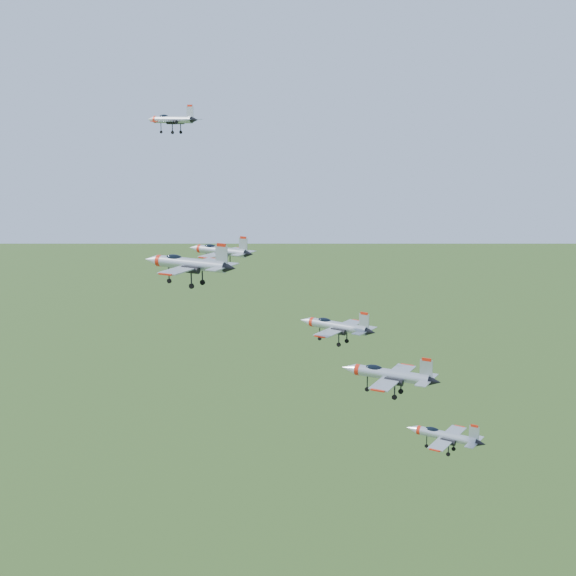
% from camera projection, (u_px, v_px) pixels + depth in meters
% --- Properties ---
extents(jet_lead, '(10.62, 8.83, 2.84)m').
position_uv_depth(jet_lead, '(171.00, 119.00, 125.41)').
color(jet_lead, '#ABB2B8').
extents(jet_left_high, '(11.27, 9.30, 3.01)m').
position_uv_depth(jet_left_high, '(220.00, 251.00, 115.12)').
color(jet_left_high, '#ABB2B8').
extents(jet_right_high, '(13.59, 11.16, 3.64)m').
position_uv_depth(jet_right_high, '(188.00, 263.00, 99.66)').
color(jet_right_high, '#ABB2B8').
extents(jet_left_low, '(13.18, 10.96, 3.52)m').
position_uv_depth(jet_left_low, '(336.00, 326.00, 119.88)').
color(jet_left_low, '#ABB2B8').
extents(jet_right_low, '(11.92, 9.79, 3.19)m').
position_uv_depth(jet_right_low, '(389.00, 374.00, 90.83)').
color(jet_right_low, '#ABB2B8').
extents(jet_trail, '(10.83, 8.95, 2.89)m').
position_uv_depth(jet_trail, '(444.00, 435.00, 103.39)').
color(jet_trail, '#ABB2B8').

